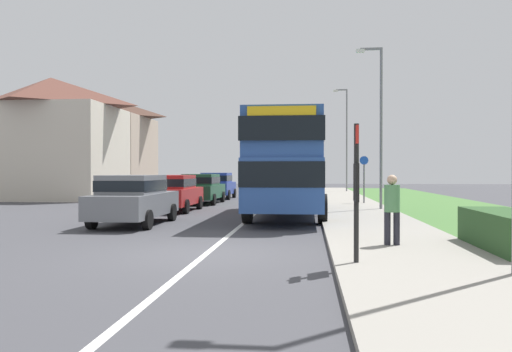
% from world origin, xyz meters
% --- Properties ---
extents(ground_plane, '(120.00, 120.00, 0.00)m').
position_xyz_m(ground_plane, '(0.00, 0.00, 0.00)').
color(ground_plane, '#424247').
extents(lane_marking_centre, '(0.14, 60.00, 0.01)m').
position_xyz_m(lane_marking_centre, '(0.00, 8.00, 0.00)').
color(lane_marking_centre, silver).
rests_on(lane_marking_centre, ground_plane).
extents(pavement_near_side, '(3.20, 68.00, 0.12)m').
position_xyz_m(pavement_near_side, '(4.20, 6.00, 0.06)').
color(pavement_near_side, gray).
rests_on(pavement_near_side, ground_plane).
extents(grass_verge_seaward, '(6.00, 68.00, 0.08)m').
position_xyz_m(grass_verge_seaward, '(8.50, 6.00, 0.04)').
color(grass_verge_seaward, '#477538').
rests_on(grass_verge_seaward, ground_plane).
extents(roadside_hedge, '(1.10, 3.20, 0.90)m').
position_xyz_m(roadside_hedge, '(6.30, 0.51, 0.45)').
color(roadside_hedge, '#2D5128').
rests_on(roadside_hedge, ground_plane).
extents(double_decker_bus, '(2.80, 9.94, 3.70)m').
position_xyz_m(double_decker_bus, '(1.38, 9.06, 2.14)').
color(double_decker_bus, '#284C93').
rests_on(double_decker_bus, ground_plane).
extents(parked_car_grey, '(1.93, 4.48, 1.62)m').
position_xyz_m(parked_car_grey, '(-3.49, 5.44, 0.89)').
color(parked_car_grey, slate).
rests_on(parked_car_grey, ground_plane).
extents(parked_car_red, '(1.89, 4.24, 1.58)m').
position_xyz_m(parked_car_red, '(-3.67, 11.02, 0.87)').
color(parked_car_red, '#B21E1E').
rests_on(parked_car_red, ground_plane).
extents(parked_car_dark_green, '(1.95, 4.55, 1.59)m').
position_xyz_m(parked_car_dark_green, '(-3.51, 16.28, 0.88)').
color(parked_car_dark_green, '#19472D').
rests_on(parked_car_dark_green, ground_plane).
extents(parked_car_blue, '(2.00, 4.03, 1.64)m').
position_xyz_m(parked_car_blue, '(-3.57, 21.21, 0.90)').
color(parked_car_blue, navy).
rests_on(parked_car_blue, ground_plane).
extents(pedestrian_at_stop, '(0.34, 0.34, 1.67)m').
position_xyz_m(pedestrian_at_stop, '(3.99, 0.83, 0.98)').
color(pedestrian_at_stop, '#23232D').
rests_on(pedestrian_at_stop, ground_plane).
extents(bus_stop_sign, '(0.09, 0.52, 2.60)m').
position_xyz_m(bus_stop_sign, '(3.00, -1.41, 1.54)').
color(bus_stop_sign, black).
rests_on(bus_stop_sign, ground_plane).
extents(cycle_route_sign, '(0.44, 0.08, 2.52)m').
position_xyz_m(cycle_route_sign, '(5.02, 15.96, 1.43)').
color(cycle_route_sign, slate).
rests_on(cycle_route_sign, ground_plane).
extents(street_lamp_mid, '(1.14, 0.20, 7.09)m').
position_xyz_m(street_lamp_mid, '(5.19, 11.88, 4.09)').
color(street_lamp_mid, slate).
rests_on(street_lamp_mid, ground_plane).
extents(street_lamp_far, '(1.14, 0.20, 8.42)m').
position_xyz_m(street_lamp_far, '(5.21, 31.49, 4.77)').
color(street_lamp_far, slate).
rests_on(street_lamp_far, ground_plane).
extents(house_terrace_far_side, '(7.96, 12.88, 7.59)m').
position_xyz_m(house_terrace_far_side, '(-13.83, 23.05, 3.80)').
color(house_terrace_far_side, beige).
rests_on(house_terrace_far_side, ground_plane).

